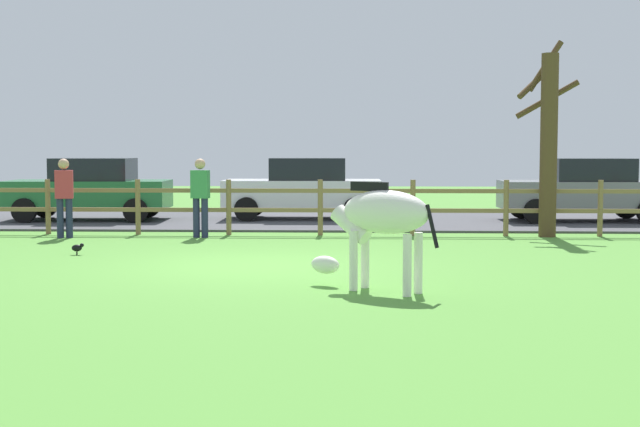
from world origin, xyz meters
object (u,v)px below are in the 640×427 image
(bare_tree, at_px, (548,139))
(crow_on_grass, at_px, (78,248))
(parked_car_green, at_px, (90,189))
(zebra, at_px, (380,220))
(visitor_left_of_tree, at_px, (64,194))
(visitor_right_of_tree, at_px, (200,194))
(parked_car_white, at_px, (304,188))
(parked_car_grey, at_px, (585,189))

(bare_tree, xyz_separation_m, crow_on_grass, (-8.84, -3.66, -1.93))
(parked_car_green, bearing_deg, bare_tree, -16.79)
(zebra, distance_m, visitor_left_of_tree, 9.16)
(bare_tree, distance_m, crow_on_grass, 9.76)
(zebra, height_order, visitor_right_of_tree, visitor_right_of_tree)
(visitor_left_of_tree, height_order, visitor_right_of_tree, same)
(crow_on_grass, relative_size, visitor_left_of_tree, 0.13)
(parked_car_green, relative_size, parked_car_white, 1.02)
(bare_tree, height_order, parked_car_white, bare_tree)
(crow_on_grass, bearing_deg, visitor_left_of_tree, 112.45)
(zebra, distance_m, parked_car_grey, 12.08)
(parked_car_grey, height_order, parked_car_white, same)
(zebra, relative_size, visitor_left_of_tree, 1.03)
(bare_tree, relative_size, zebra, 2.44)
(visitor_left_of_tree, bearing_deg, visitor_right_of_tree, 4.37)
(bare_tree, bearing_deg, parked_car_white, 144.06)
(parked_car_grey, relative_size, visitor_left_of_tree, 2.46)
(visitor_right_of_tree, bearing_deg, parked_car_green, 132.62)
(bare_tree, relative_size, crow_on_grass, 19.20)
(parked_car_green, xyz_separation_m, visitor_right_of_tree, (3.49, -3.79, 0.06))
(bare_tree, relative_size, visitor_right_of_tree, 2.52)
(crow_on_grass, xyz_separation_m, parked_car_white, (3.48, 7.54, 0.72))
(parked_car_grey, xyz_separation_m, visitor_left_of_tree, (-11.68, -4.22, 0.06))
(crow_on_grass, xyz_separation_m, visitor_right_of_tree, (1.60, 3.10, 0.78))
(visitor_right_of_tree, bearing_deg, parked_car_white, 67.10)
(visitor_right_of_tree, bearing_deg, bare_tree, 4.40)
(crow_on_grass, height_order, visitor_left_of_tree, visitor_left_of_tree)
(crow_on_grass, relative_size, parked_car_green, 0.05)
(parked_car_white, bearing_deg, zebra, -81.52)
(parked_car_grey, bearing_deg, zebra, -116.22)
(parked_car_grey, distance_m, visitor_left_of_tree, 12.42)
(zebra, relative_size, crow_on_grass, 7.85)
(bare_tree, bearing_deg, visitor_right_of_tree, -175.60)
(bare_tree, bearing_deg, crow_on_grass, -157.52)
(parked_car_green, height_order, visitor_right_of_tree, visitor_right_of_tree)
(bare_tree, height_order, visitor_right_of_tree, bare_tree)
(zebra, distance_m, parked_car_green, 12.74)
(bare_tree, height_order, zebra, bare_tree)
(parked_car_grey, relative_size, visitor_right_of_tree, 2.46)
(visitor_left_of_tree, bearing_deg, bare_tree, 4.39)
(parked_car_white, bearing_deg, visitor_left_of_tree, -135.07)
(crow_on_grass, bearing_deg, zebra, -35.83)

